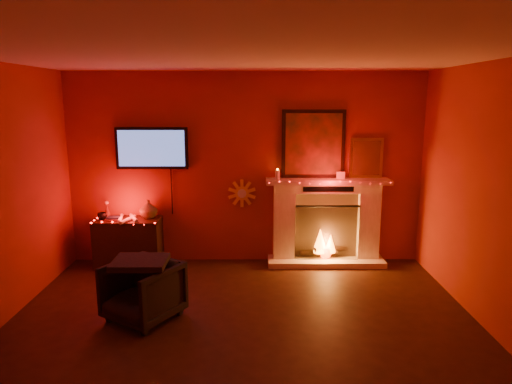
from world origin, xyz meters
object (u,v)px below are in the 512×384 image
at_px(sunburst_clock, 242,193).
at_px(console_table, 129,240).
at_px(tv, 152,148).
at_px(fireplace, 326,214).
at_px(armchair, 143,291).

relative_size(sunburst_clock, console_table, 0.43).
height_order(tv, sunburst_clock, tv).
bearing_deg(tv, console_table, -150.14).
height_order(fireplace, tv, fireplace).
height_order(fireplace, console_table, fireplace).
bearing_deg(armchair, console_table, 142.08).
height_order(fireplace, sunburst_clock, fireplace).
distance_m(sunburst_clock, console_table, 1.71).
relative_size(tv, console_table, 1.32).
height_order(fireplace, armchair, fireplace).
bearing_deg(armchair, sunburst_clock, 93.64).
relative_size(fireplace, sunburst_clock, 5.45).
distance_m(fireplace, tv, 2.61).
bearing_deg(tv, armchair, -82.51).
xyz_separation_m(tv, armchair, (0.24, -1.80, -1.33)).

